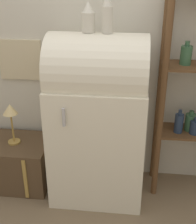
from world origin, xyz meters
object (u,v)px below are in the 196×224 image
Objects in this scene: refrigerator at (98,118)px; vase_left at (88,18)px; suitcase_trunk at (15,162)px; vase_center at (107,14)px; desk_lamp at (11,114)px.

vase_left is at bearing 169.39° from refrigerator.
vase_center is (0.84, -0.02, 1.33)m from suitcase_trunk.
desk_lamp is (-0.82, 0.02, -0.84)m from vase_center.
desk_lamp is at bearing 178.73° from vase_center.
suitcase_trunk is 2.98× the size of vase_left.
vase_left reaches higher than desk_lamp.
vase_left is at bearing 176.57° from vase_center.
refrigerator is 0.75m from desk_lamp.
vase_center is at bearing -1.27° from desk_lamp.
refrigerator is 6.57× the size of vase_left.
refrigerator is 2.20× the size of suitcase_trunk.
desk_lamp is (0.02, -0.00, 0.50)m from suitcase_trunk.
vase_left is 1.06m from desk_lamp.
vase_left is at bearing -0.98° from suitcase_trunk.
refrigerator is 0.82m from vase_center.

